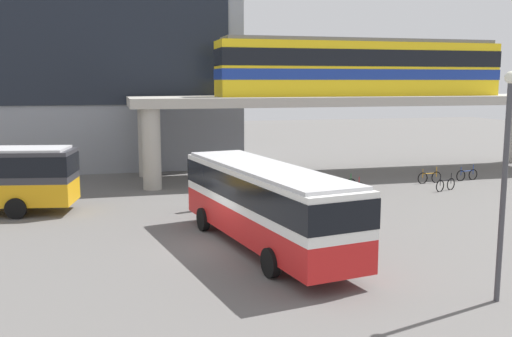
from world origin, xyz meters
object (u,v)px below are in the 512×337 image
bicycle_black (446,185)px  bicycle_orange (430,177)px  station_building (81,49)px  pedestrian_near_building (197,197)px  bicycle_blue (467,175)px  bicycle_silver (291,185)px  train (361,67)px  bicycle_green (343,185)px  bicycle_red (351,189)px  bus_main (264,198)px

bicycle_black → bicycle_orange: bearing=79.2°
station_building → pedestrian_near_building: 22.15m
bicycle_blue → bicycle_silver: bearing=-176.7°
train → bicycle_green: 9.77m
station_building → bicycle_green: (15.19, -16.59, -8.53)m
train → pedestrian_near_building: train is taller
bicycle_red → bicycle_silver: same height
station_building → bus_main: bearing=-74.2°
bicycle_blue → pedestrian_near_building: (-18.44, -4.51, 0.37)m
station_building → bicycle_orange: (21.56, -15.46, -8.53)m
bicycle_green → pedestrian_near_building: pedestrian_near_building is taller
train → bicycle_blue: bearing=-37.3°
train → bicycle_black: size_ratio=11.83×
station_building → bicycle_silver: size_ratio=12.88×
bicycle_green → train: bearing=58.5°
bicycle_blue → bicycle_silver: same height
bicycle_blue → bicycle_orange: 2.92m
pedestrian_near_building → bicycle_red: bearing=11.4°
bicycle_green → bus_main: bearing=-126.8°
bicycle_green → bicycle_blue: bearing=8.7°
bicycle_silver → pedestrian_near_building: pedestrian_near_building is taller
bicycle_blue → bicycle_black: bearing=-140.0°
train → bicycle_silver: (-6.58, -5.07, -7.03)m
bicycle_red → bicycle_blue: (9.32, 2.67, 0.00)m
bus_main → bicycle_blue: size_ratio=6.38×
bicycle_orange → bus_main: bearing=-141.1°
train → bus_main: (-11.15, -15.95, -5.40)m
station_building → bicycle_black: 29.01m
train → bus_main: bearing=-125.0°
bicycle_black → bicycle_green: bearing=166.4°
bicycle_red → pedestrian_near_building: 9.31m
pedestrian_near_building → bicycle_blue: bearing=13.8°
bicycle_silver → bicycle_red: bearing=-33.3°
bicycle_red → bicycle_black: 5.92m
bicycle_orange → train: bearing=121.2°
bus_main → bicycle_blue: bearing=34.5°
bicycle_orange → bicycle_green: 6.47m
bicycle_black → bicycle_orange: (0.49, 2.56, 0.00)m
station_building → train: (18.75, -10.81, -1.50)m
bicycle_red → train: bearing=63.0°
bus_main → pedestrian_near_building: bus_main is taller
bus_main → bicycle_red: size_ratio=6.45×
station_building → bicycle_blue: station_building is taller
bicycle_red → bicycle_orange: bearing=20.4°
bicycle_red → station_building: bearing=130.3°
station_building → bicycle_silver: (12.17, -15.88, -8.53)m
bicycle_green → bicycle_orange: bearing=10.1°
bicycle_red → bicycle_silver: (-2.99, 1.96, 0.00)m
bicycle_silver → bicycle_black: bearing=-13.5°
bus_main → bicycle_green: bus_main is taller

